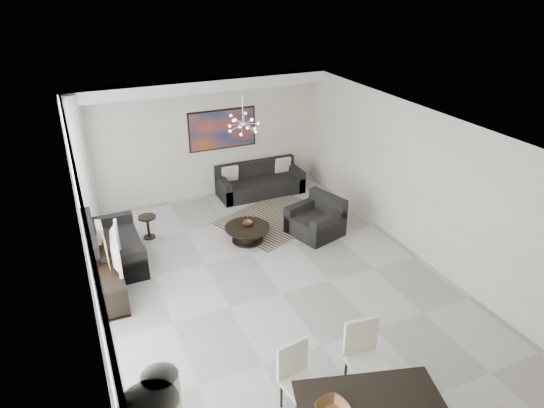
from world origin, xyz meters
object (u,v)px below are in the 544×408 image
sofa_main (260,183)px  dining_table (369,406)px  tv_console (106,277)px  television (111,249)px  coffee_table (248,233)px

sofa_main → dining_table: sofa_main is taller
sofa_main → tv_console: sofa_main is taller
tv_console → dining_table: bearing=-61.2°
sofa_main → tv_console: (-4.04, -2.75, 0.02)m
television → dining_table: television is taller
sofa_main → tv_console: 4.89m
sofa_main → dining_table: (-1.61, -7.17, 0.35)m
coffee_table → sofa_main: 2.41m
television → coffee_table: bearing=-69.9°
television → tv_console: bearing=76.9°
coffee_table → tv_console: bearing=-167.6°
coffee_table → television: size_ratio=0.91×
sofa_main → tv_console: size_ratio=1.18×
coffee_table → television: television is taller
sofa_main → television: television is taller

